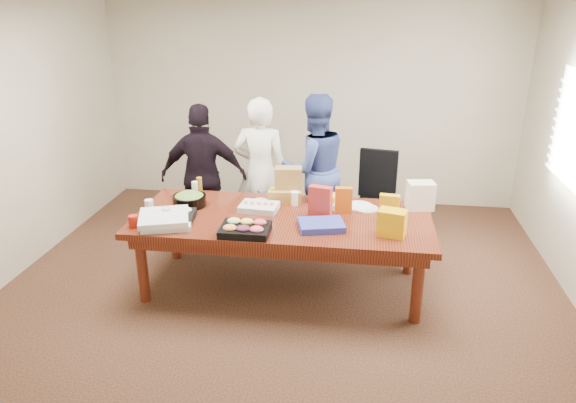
# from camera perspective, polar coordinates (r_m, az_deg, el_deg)

# --- Properties ---
(floor) EXTENTS (5.50, 5.00, 0.02)m
(floor) POSITION_cam_1_polar(r_m,az_deg,el_deg) (5.42, -0.55, -9.04)
(floor) COLOR #47301E
(floor) RESTS_ON ground
(wall_back) EXTENTS (5.50, 0.04, 2.70)m
(wall_back) POSITION_cam_1_polar(r_m,az_deg,el_deg) (7.29, 2.38, 10.37)
(wall_back) COLOR beige
(wall_back) RESTS_ON floor
(wall_front) EXTENTS (5.50, 0.04, 2.70)m
(wall_front) POSITION_cam_1_polar(r_m,az_deg,el_deg) (2.63, -8.94, -10.52)
(wall_front) COLOR beige
(wall_front) RESTS_ON floor
(wall_left) EXTENTS (0.04, 5.00, 2.70)m
(wall_left) POSITION_cam_1_polar(r_m,az_deg,el_deg) (5.93, -28.01, 5.37)
(wall_left) COLOR beige
(wall_left) RESTS_ON floor
(window_blinds) EXTENTS (0.04, 1.36, 1.00)m
(window_blinds) POSITION_cam_1_polar(r_m,az_deg,el_deg) (5.72, 28.21, 6.38)
(window_blinds) COLOR beige
(window_blinds) RESTS_ON wall_right
(conference_table) EXTENTS (2.80, 1.20, 0.75)m
(conference_table) POSITION_cam_1_polar(r_m,az_deg,el_deg) (5.23, -0.57, -5.40)
(conference_table) COLOR #4C1C0F
(conference_table) RESTS_ON floor
(office_chair) EXTENTS (0.61, 0.61, 1.03)m
(office_chair) POSITION_cam_1_polar(r_m,az_deg,el_deg) (6.14, 9.42, -0.13)
(office_chair) COLOR black
(office_chair) RESTS_ON floor
(person_center) EXTENTS (0.63, 0.42, 1.70)m
(person_center) POSITION_cam_1_polar(r_m,az_deg,el_deg) (6.03, -2.92, 3.11)
(person_center) COLOR white
(person_center) RESTS_ON floor
(person_right) EXTENTS (1.03, 0.95, 1.71)m
(person_right) POSITION_cam_1_polar(r_m,az_deg,el_deg) (6.12, 2.75, 3.47)
(person_right) COLOR #37488A
(person_right) RESTS_ON floor
(person_left) EXTENTS (1.00, 0.51, 1.63)m
(person_left) POSITION_cam_1_polar(r_m,az_deg,el_deg) (6.07, -8.95, 2.66)
(person_left) COLOR black
(person_left) RESTS_ON floor
(veggie_tray) EXTENTS (0.45, 0.37, 0.06)m
(veggie_tray) POSITION_cam_1_polar(r_m,az_deg,el_deg) (5.11, -12.26, -1.59)
(veggie_tray) COLOR black
(veggie_tray) RESTS_ON conference_table
(fruit_tray) EXTENTS (0.43, 0.34, 0.07)m
(fruit_tray) POSITION_cam_1_polar(r_m,az_deg,el_deg) (4.73, -4.57, -3.01)
(fruit_tray) COLOR black
(fruit_tray) RESTS_ON conference_table
(sheet_cake) EXTENTS (0.38, 0.30, 0.06)m
(sheet_cake) POSITION_cam_1_polar(r_m,az_deg,el_deg) (5.22, -3.11, -0.62)
(sheet_cake) COLOR silver
(sheet_cake) RESTS_ON conference_table
(salad_bowl) EXTENTS (0.35, 0.35, 0.11)m
(salad_bowl) POSITION_cam_1_polar(r_m,az_deg,el_deg) (5.41, -10.43, 0.10)
(salad_bowl) COLOR black
(salad_bowl) RESTS_ON conference_table
(chip_bag_blue) EXTENTS (0.46, 0.39, 0.06)m
(chip_bag_blue) POSITION_cam_1_polar(r_m,az_deg,el_deg) (4.83, 3.57, -2.52)
(chip_bag_blue) COLOR #2F3AA4
(chip_bag_blue) RESTS_ON conference_table
(chip_bag_red) EXTENTS (0.23, 0.13, 0.31)m
(chip_bag_red) POSITION_cam_1_polar(r_m,az_deg,el_deg) (5.01, 3.46, -0.06)
(chip_bag_red) COLOR #B22B23
(chip_bag_red) RESTS_ON conference_table
(chip_bag_yellow) EXTENTS (0.19, 0.09, 0.27)m
(chip_bag_yellow) POSITION_cam_1_polar(r_m,az_deg,el_deg) (4.98, 10.70, -0.77)
(chip_bag_yellow) COLOR gold
(chip_bag_yellow) RESTS_ON conference_table
(chip_bag_orange) EXTENTS (0.17, 0.09, 0.25)m
(chip_bag_orange) POSITION_cam_1_polar(r_m,az_deg,el_deg) (5.15, 5.93, 0.15)
(chip_bag_orange) COLOR #C65B10
(chip_bag_orange) RESTS_ON conference_table
(mayo_jar) EXTENTS (0.10, 0.10, 0.14)m
(mayo_jar) POSITION_cam_1_polar(r_m,az_deg,el_deg) (5.34, 0.73, 0.35)
(mayo_jar) COLOR white
(mayo_jar) RESTS_ON conference_table
(mustard_bottle) EXTENTS (0.07, 0.07, 0.15)m
(mustard_bottle) POSITION_cam_1_polar(r_m,az_deg,el_deg) (5.42, -1.59, 0.74)
(mustard_bottle) COLOR yellow
(mustard_bottle) RESTS_ON conference_table
(dressing_bottle) EXTENTS (0.07, 0.07, 0.18)m
(dressing_bottle) POSITION_cam_1_polar(r_m,az_deg,el_deg) (5.70, -9.39, 1.68)
(dressing_bottle) COLOR olive
(dressing_bottle) RESTS_ON conference_table
(ranch_bottle) EXTENTS (0.08, 0.08, 0.19)m
(ranch_bottle) POSITION_cam_1_polar(r_m,az_deg,el_deg) (5.57, -9.86, 1.18)
(ranch_bottle) COLOR silver
(ranch_bottle) RESTS_ON conference_table
(banana_bunch) EXTENTS (0.29, 0.20, 0.09)m
(banana_bunch) POSITION_cam_1_polar(r_m,az_deg,el_deg) (5.43, 3.73, 0.39)
(banana_bunch) COLOR yellow
(banana_bunch) RESTS_ON conference_table
(bread_loaf) EXTENTS (0.34, 0.17, 0.13)m
(bread_loaf) POSITION_cam_1_polar(r_m,az_deg,el_deg) (5.38, -0.36, 0.51)
(bread_loaf) COLOR olive
(bread_loaf) RESTS_ON conference_table
(kraft_bag) EXTENTS (0.28, 0.18, 0.35)m
(kraft_bag) POSITION_cam_1_polar(r_m,az_deg,el_deg) (5.41, 0.04, 1.87)
(kraft_bag) COLOR olive
(kraft_bag) RESTS_ON conference_table
(red_cup) EXTENTS (0.10, 0.10, 0.11)m
(red_cup) POSITION_cam_1_polar(r_m,az_deg,el_deg) (5.03, -16.15, -2.04)
(red_cup) COLOR #AA1D0D
(red_cup) RESTS_ON conference_table
(clear_cup_a) EXTENTS (0.10, 0.10, 0.12)m
(clear_cup_a) POSITION_cam_1_polar(r_m,az_deg,el_deg) (5.11, -12.77, -1.28)
(clear_cup_a) COLOR silver
(clear_cup_a) RESTS_ON conference_table
(clear_cup_b) EXTENTS (0.09, 0.09, 0.11)m
(clear_cup_b) POSITION_cam_1_polar(r_m,az_deg,el_deg) (5.36, -14.54, -0.41)
(clear_cup_b) COLOR white
(clear_cup_b) RESTS_ON conference_table
(pizza_box_lower) EXTENTS (0.54, 0.54, 0.05)m
(pizza_box_lower) POSITION_cam_1_polar(r_m,az_deg,el_deg) (5.03, -12.72, -2.07)
(pizza_box_lower) COLOR white
(pizza_box_lower) RESTS_ON conference_table
(pizza_box_upper) EXTENTS (0.55, 0.55, 0.05)m
(pizza_box_upper) POSITION_cam_1_polar(r_m,az_deg,el_deg) (5.00, -13.07, -1.65)
(pizza_box_upper) COLOR silver
(pizza_box_upper) RESTS_ON pizza_box_lower
(plate_a) EXTENTS (0.24, 0.24, 0.01)m
(plate_a) POSITION_cam_1_polar(r_m,az_deg,el_deg) (5.30, 8.29, -0.74)
(plate_a) COLOR beige
(plate_a) RESTS_ON conference_table
(plate_b) EXTENTS (0.31, 0.31, 0.02)m
(plate_b) POSITION_cam_1_polar(r_m,az_deg,el_deg) (5.35, 7.57, -0.47)
(plate_b) COLOR white
(plate_b) RESTS_ON conference_table
(dip_bowl_a) EXTENTS (0.16, 0.16, 0.05)m
(dip_bowl_a) POSITION_cam_1_polar(r_m,az_deg,el_deg) (5.24, 5.47, -0.65)
(dip_bowl_a) COLOR beige
(dip_bowl_a) RESTS_ON conference_table
(dip_bowl_b) EXTENTS (0.17, 0.17, 0.06)m
(dip_bowl_b) POSITION_cam_1_polar(r_m,az_deg,el_deg) (5.33, -3.00, -0.17)
(dip_bowl_b) COLOR beige
(dip_bowl_b) RESTS_ON conference_table
(grocery_bag_white) EXTENTS (0.28, 0.22, 0.27)m
(grocery_bag_white) POSITION_cam_1_polar(r_m,az_deg,el_deg) (5.38, 13.89, 0.63)
(grocery_bag_white) COLOR white
(grocery_bag_white) RESTS_ON conference_table
(grocery_bag_yellow) EXTENTS (0.27, 0.21, 0.23)m
(grocery_bag_yellow) POSITION_cam_1_polar(r_m,az_deg,el_deg) (4.73, 11.00, -2.24)
(grocery_bag_yellow) COLOR #ECAE08
(grocery_bag_yellow) RESTS_ON conference_table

